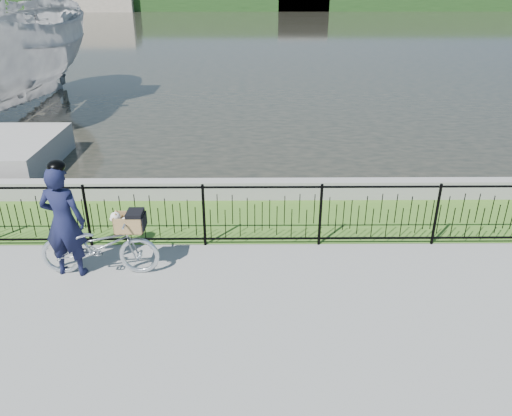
{
  "coord_description": "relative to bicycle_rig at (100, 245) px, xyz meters",
  "views": [
    {
      "loc": [
        -0.17,
        -6.07,
        4.37
      ],
      "look_at": [
        -0.11,
        1.0,
        1.0
      ],
      "focal_mm": 35.0,
      "sensor_mm": 36.0,
      "label": 1
    }
  ],
  "objects": [
    {
      "name": "ground",
      "position": [
        2.55,
        -0.73,
        -0.5
      ],
      "size": [
        120.0,
        120.0,
        0.0
      ],
      "primitive_type": "plane",
      "color": "gray",
      "rests_on": "ground"
    },
    {
      "name": "cyclist",
      "position": [
        -0.5,
        -0.01,
        0.44
      ],
      "size": [
        0.7,
        0.5,
        1.89
      ],
      "color": "black",
      "rests_on": "ground"
    },
    {
      "name": "quay_wall",
      "position": [
        2.55,
        2.87,
        -0.3
      ],
      "size": [
        60.0,
        0.3,
        0.4
      ],
      "primitive_type": "cube",
      "color": "gray",
      "rests_on": "ground"
    },
    {
      "name": "grass_strip",
      "position": [
        2.55,
        1.87,
        -0.49
      ],
      "size": [
        60.0,
        2.0,
        0.01
      ],
      "primitive_type": "cube",
      "color": "#416A21",
      "rests_on": "ground"
    },
    {
      "name": "bicycle_rig",
      "position": [
        0.0,
        0.0,
        0.0
      ],
      "size": [
        1.85,
        0.65,
        1.1
      ],
      "color": "silver",
      "rests_on": "ground"
    },
    {
      "name": "water",
      "position": [
        2.55,
        32.27,
        -0.5
      ],
      "size": [
        120.0,
        120.0,
        0.0
      ],
      "primitive_type": "plane",
      "color": "#28271E",
      "rests_on": "ground"
    },
    {
      "name": "fence",
      "position": [
        2.55,
        0.87,
        0.08
      ],
      "size": [
        14.0,
        0.06,
        1.15
      ],
      "primitive_type": null,
      "color": "black",
      "rests_on": "ground"
    },
    {
      "name": "boat_near",
      "position": [
        -5.46,
        10.04,
        1.5
      ],
      "size": [
        3.93,
        9.82,
        5.55
      ],
      "color": "#BBBBBB",
      "rests_on": "water"
    }
  ]
}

